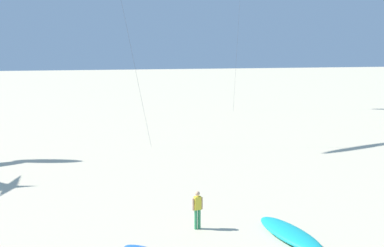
{
  "coord_description": "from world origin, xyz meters",
  "views": [
    {
      "loc": [
        -0.33,
        -3.54,
        8.25
      ],
      "look_at": [
        3.87,
        16.67,
        4.69
      ],
      "focal_mm": 43.14,
      "sensor_mm": 36.0,
      "label": 1
    }
  ],
  "objects": [
    {
      "name": "grounded_kite_2",
      "position": [
        7.6,
        13.93,
        0.22
      ],
      "size": [
        2.17,
        4.28,
        0.43
      ],
      "color": "#19B2B7",
      "rests_on": "ground"
    },
    {
      "name": "person_near_left",
      "position": [
        3.93,
        15.75,
        0.97
      ],
      "size": [
        0.5,
        0.25,
        1.77
      ],
      "color": "#338E56",
      "rests_on": "ground"
    }
  ]
}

